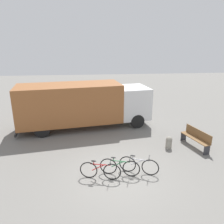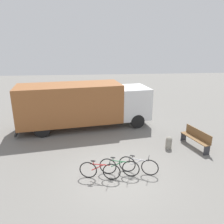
% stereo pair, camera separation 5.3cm
% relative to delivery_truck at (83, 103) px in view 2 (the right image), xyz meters
% --- Properties ---
extents(ground_plane, '(60.00, 60.00, 0.00)m').
position_rel_delivery_truck_xyz_m(ground_plane, '(1.55, -5.63, -1.59)').
color(ground_plane, slate).
extents(delivery_truck, '(8.66, 3.60, 2.85)m').
position_rel_delivery_truck_xyz_m(delivery_truck, '(0.00, 0.00, 0.00)').
color(delivery_truck, '#99592D').
rests_on(delivery_truck, ground).
extents(park_bench, '(0.86, 1.94, 0.97)m').
position_rel_delivery_truck_xyz_m(park_bench, '(5.97, -3.54, -1.05)').
color(park_bench, brown).
rests_on(park_bench, ground).
extents(bicycle_near, '(1.66, 0.53, 0.82)m').
position_rel_delivery_truck_xyz_m(bicycle_near, '(0.78, -5.91, -1.21)').
color(bicycle_near, black).
rests_on(bicycle_near, ground).
extents(bicycle_middle, '(1.64, 0.59, 0.82)m').
position_rel_delivery_truck_xyz_m(bicycle_middle, '(1.59, -5.73, -1.21)').
color(bicycle_middle, black).
rests_on(bicycle_middle, ground).
extents(bicycle_far, '(1.59, 0.70, 0.82)m').
position_rel_delivery_truck_xyz_m(bicycle_far, '(2.41, -5.68, -1.21)').
color(bicycle_far, black).
rests_on(bicycle_far, ground).
extents(bollard_near_bench, '(0.34, 0.34, 0.66)m').
position_rel_delivery_truck_xyz_m(bollard_near_bench, '(4.49, -3.56, -1.24)').
color(bollard_near_bench, gray).
rests_on(bollard_near_bench, ground).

